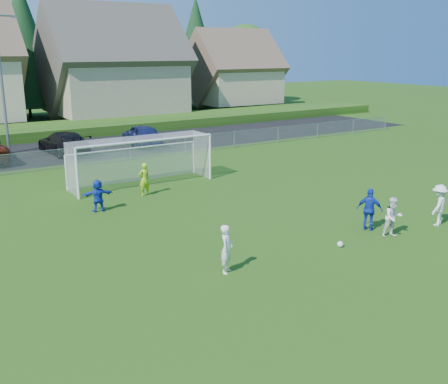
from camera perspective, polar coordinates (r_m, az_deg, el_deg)
The scene contains 17 objects.
ground at distance 15.53m, azimuth 16.66°, elevation -11.58°, with size 160.00×160.00×0.00m, color #193D0C.
asphalt_lot at distance 38.44m, azimuth -16.11°, elevation 4.42°, with size 60.00×60.00×0.00m, color black.
grass_embankment at distance 45.52m, azimuth -18.99°, elevation 6.30°, with size 70.00×6.00×0.80m, color #1E420F.
soccer_ball at distance 19.28m, azimuth 12.53°, elevation -5.57°, with size 0.22×0.22×0.22m, color white.
player_white_a at distance 16.54m, azimuth 0.28°, elevation -6.22°, with size 0.57×0.38×1.58m, color white.
player_white_b at distance 20.63m, azimuth 17.92°, elevation -2.64°, with size 0.74×0.58×1.53m, color white.
player_white_c at distance 22.60m, azimuth 22.34°, elevation -1.33°, with size 1.08×0.62×1.68m, color white.
player_blue_a at distance 21.09m, azimuth 15.56°, elevation -1.86°, with size 0.98×0.41×1.68m, color #1230B0.
player_blue_b at distance 23.36m, azimuth -13.55°, elevation -0.39°, with size 1.33×0.42×1.43m, color #1230B0.
goalkeeper at distance 25.52m, azimuth -8.66°, elevation 1.38°, with size 0.58×0.38×1.59m, color #A6CD18.
car_d at distance 37.08m, azimuth -17.05°, elevation 5.16°, with size 2.14×5.26×1.53m, color black.
car_e at distance 38.80m, azimuth -8.94°, elevation 6.14°, with size 1.91×4.75×1.62m, color navy.
soccer_goal at distance 27.55m, azimuth -9.19°, elevation 4.15°, with size 7.42×1.90×2.50m.
chainlink_fence at distance 33.18m, azimuth -13.33°, elevation 4.05°, with size 52.06×0.06×1.20m.
streetlight at distance 35.37m, azimuth -22.94°, elevation 10.84°, with size 1.38×0.18×9.00m.
houses_row at distance 52.78m, azimuth -19.64°, elevation 14.95°, with size 53.90×11.45×13.27m.
tree_row at distance 58.68m, azimuth -22.03°, elevation 14.26°, with size 65.98×12.36×13.80m.
Camera 1 is at (-10.88, -8.72, 6.85)m, focal length 42.00 mm.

